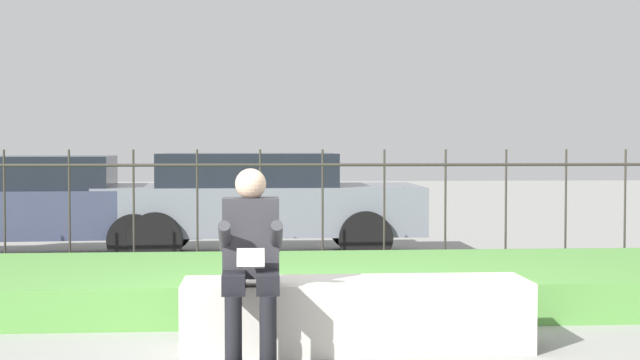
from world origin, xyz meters
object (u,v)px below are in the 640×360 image
at_px(person_seated_reader, 251,256).
at_px(car_parked_center, 258,201).
at_px(stone_bench, 356,318).
at_px(car_parked_left, 28,203).

xyz_separation_m(person_seated_reader, car_parked_center, (0.07, 5.65, 0.02)).
relative_size(stone_bench, person_seated_reader, 1.89).
distance_m(stone_bench, car_parked_left, 6.42).
bearing_deg(car_parked_center, stone_bench, -82.36).
xyz_separation_m(stone_bench, car_parked_left, (-3.61, 5.29, 0.50)).
xyz_separation_m(person_seated_reader, car_parked_left, (-2.87, 5.62, -0.00)).
height_order(car_parked_center, car_parked_left, car_parked_center).
relative_size(stone_bench, car_parked_center, 0.60).
xyz_separation_m(stone_bench, car_parked_center, (-0.68, 5.32, 0.51)).
bearing_deg(stone_bench, person_seated_reader, -156.01).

